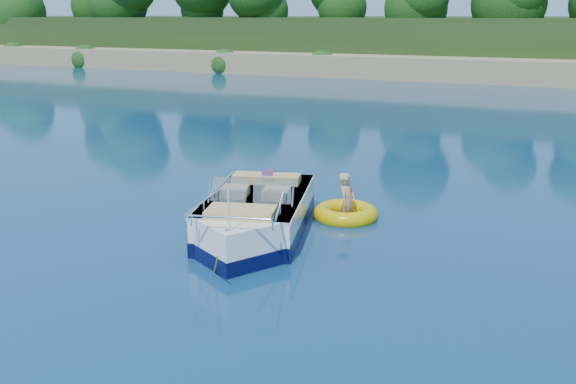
# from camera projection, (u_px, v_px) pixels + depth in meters

# --- Properties ---
(ground) EXTENTS (160.00, 160.00, 0.00)m
(ground) POSITION_uv_depth(u_px,v_px,m) (328.00, 321.00, 9.19)
(ground) COLOR #0B284D
(ground) RESTS_ON ground
(shoreline) EXTENTS (170.00, 59.00, 6.00)m
(shoreline) POSITION_uv_depth(u_px,v_px,m) (555.00, 48.00, 64.85)
(shoreline) COLOR #8B7151
(shoreline) RESTS_ON ground
(motorboat) EXTENTS (2.75, 5.14, 1.76)m
(motorboat) POSITION_uv_depth(u_px,v_px,m) (254.00, 219.00, 12.66)
(motorboat) COLOR white
(motorboat) RESTS_ON ground
(tow_tube) EXTENTS (1.68, 1.68, 0.37)m
(tow_tube) POSITION_uv_depth(u_px,v_px,m) (345.00, 214.00, 13.83)
(tow_tube) COLOR #E0AF04
(tow_tube) RESTS_ON ground
(boy) EXTENTS (0.37, 0.75, 1.44)m
(boy) POSITION_uv_depth(u_px,v_px,m) (347.00, 218.00, 13.87)
(boy) COLOR tan
(boy) RESTS_ON ground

